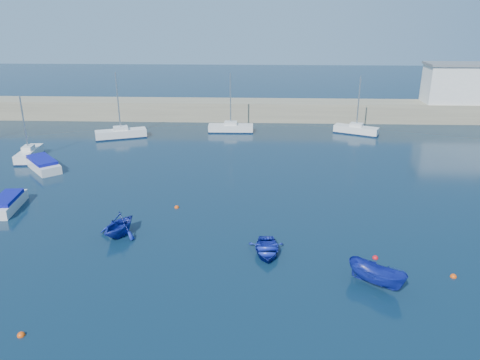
{
  "coord_description": "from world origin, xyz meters",
  "views": [
    {
      "loc": [
        2.37,
        -18.94,
        15.18
      ],
      "look_at": [
        0.9,
        17.19,
        1.6
      ],
      "focal_mm": 35.0,
      "sensor_mm": 36.0,
      "label": 1
    }
  ],
  "objects_px": {
    "motorboat_2": "(43,164)",
    "dinghy_right": "(377,275)",
    "harbor_office": "(463,84)",
    "motorboat_1": "(8,203)",
    "sailboat_5": "(121,133)",
    "sailboat_6": "(231,128)",
    "dinghy_center": "(267,249)",
    "sailboat_7": "(356,130)",
    "dinghy_left": "(119,225)",
    "sailboat_3": "(29,154)"
  },
  "relations": [
    {
      "from": "motorboat_1",
      "to": "dinghy_right",
      "type": "distance_m",
      "value": 28.32
    },
    {
      "from": "sailboat_5",
      "to": "motorboat_1",
      "type": "distance_m",
      "value": 21.43
    },
    {
      "from": "motorboat_2",
      "to": "dinghy_right",
      "type": "height_order",
      "value": "dinghy_right"
    },
    {
      "from": "sailboat_3",
      "to": "sailboat_6",
      "type": "height_order",
      "value": "sailboat_6"
    },
    {
      "from": "harbor_office",
      "to": "sailboat_6",
      "type": "xyz_separation_m",
      "value": [
        -31.15,
        -7.27,
        -4.56
      ]
    },
    {
      "from": "dinghy_left",
      "to": "motorboat_1",
      "type": "bearing_deg",
      "value": 178.07
    },
    {
      "from": "dinghy_right",
      "to": "sailboat_5",
      "type": "bearing_deg",
      "value": 77.05
    },
    {
      "from": "dinghy_center",
      "to": "dinghy_right",
      "type": "xyz_separation_m",
      "value": [
        6.24,
        -3.43,
        0.35
      ]
    },
    {
      "from": "sailboat_3",
      "to": "sailboat_6",
      "type": "xyz_separation_m",
      "value": [
        20.44,
        11.9,
        -0.02
      ]
    },
    {
      "from": "sailboat_7",
      "to": "dinghy_right",
      "type": "distance_m",
      "value": 34.49
    },
    {
      "from": "sailboat_5",
      "to": "motorboat_1",
      "type": "xyz_separation_m",
      "value": [
        -3.07,
        -21.21,
        -0.05
      ]
    },
    {
      "from": "sailboat_3",
      "to": "dinghy_right",
      "type": "bearing_deg",
      "value": -40.48
    },
    {
      "from": "motorboat_1",
      "to": "dinghy_left",
      "type": "relative_size",
      "value": 1.43
    },
    {
      "from": "harbor_office",
      "to": "sailboat_3",
      "type": "relative_size",
      "value": 1.52
    },
    {
      "from": "sailboat_5",
      "to": "dinghy_center",
      "type": "bearing_deg",
      "value": -168.46
    },
    {
      "from": "sailboat_6",
      "to": "dinghy_center",
      "type": "distance_m",
      "value": 31.16
    },
    {
      "from": "harbor_office",
      "to": "dinghy_left",
      "type": "distance_m",
      "value": 51.96
    },
    {
      "from": "sailboat_5",
      "to": "dinghy_left",
      "type": "height_order",
      "value": "sailboat_5"
    },
    {
      "from": "motorboat_2",
      "to": "harbor_office",
      "type": "bearing_deg",
      "value": -17.08
    },
    {
      "from": "sailboat_6",
      "to": "dinghy_center",
      "type": "xyz_separation_m",
      "value": [
        4.16,
        -30.88,
        -0.2
      ]
    },
    {
      "from": "sailboat_5",
      "to": "sailboat_3",
      "type": "bearing_deg",
      "value": 118.79
    },
    {
      "from": "motorboat_1",
      "to": "dinghy_center",
      "type": "xyz_separation_m",
      "value": [
        20.35,
        -6.31,
        -0.17
      ]
    },
    {
      "from": "dinghy_center",
      "to": "dinghy_right",
      "type": "bearing_deg",
      "value": -30.03
    },
    {
      "from": "sailboat_3",
      "to": "sailboat_7",
      "type": "xyz_separation_m",
      "value": [
        36.17,
        11.65,
        -0.02
      ]
    },
    {
      "from": "sailboat_7",
      "to": "dinghy_center",
      "type": "bearing_deg",
      "value": -175.26
    },
    {
      "from": "sailboat_6",
      "to": "dinghy_right",
      "type": "height_order",
      "value": "sailboat_6"
    },
    {
      "from": "harbor_office",
      "to": "dinghy_left",
      "type": "height_order",
      "value": "harbor_office"
    },
    {
      "from": "sailboat_5",
      "to": "dinghy_right",
      "type": "height_order",
      "value": "sailboat_5"
    },
    {
      "from": "sailboat_5",
      "to": "sailboat_7",
      "type": "distance_m",
      "value": 29.02
    },
    {
      "from": "harbor_office",
      "to": "motorboat_1",
      "type": "bearing_deg",
      "value": -146.08
    },
    {
      "from": "dinghy_right",
      "to": "motorboat_2",
      "type": "bearing_deg",
      "value": 95.23
    },
    {
      "from": "harbor_office",
      "to": "dinghy_right",
      "type": "xyz_separation_m",
      "value": [
        -20.75,
        -41.59,
        -4.41
      ]
    },
    {
      "from": "sailboat_3",
      "to": "sailboat_7",
      "type": "distance_m",
      "value": 38.0
    },
    {
      "from": "motorboat_1",
      "to": "motorboat_2",
      "type": "height_order",
      "value": "motorboat_2"
    },
    {
      "from": "sailboat_6",
      "to": "dinghy_center",
      "type": "bearing_deg",
      "value": -173.22
    },
    {
      "from": "harbor_office",
      "to": "sailboat_5",
      "type": "height_order",
      "value": "sailboat_5"
    },
    {
      "from": "sailboat_3",
      "to": "dinghy_left",
      "type": "xyz_separation_m",
      "value": [
        14.34,
        -16.81,
        0.28
      ]
    },
    {
      "from": "sailboat_7",
      "to": "motorboat_1",
      "type": "bearing_deg",
      "value": 152.74
    },
    {
      "from": "sailboat_7",
      "to": "motorboat_2",
      "type": "distance_m",
      "value": 36.49
    },
    {
      "from": "harbor_office",
      "to": "sailboat_7",
      "type": "relative_size",
      "value": 1.39
    },
    {
      "from": "sailboat_7",
      "to": "dinghy_right",
      "type": "bearing_deg",
      "value": -163.47
    },
    {
      "from": "sailboat_5",
      "to": "dinghy_right",
      "type": "relative_size",
      "value": 2.21
    },
    {
      "from": "harbor_office",
      "to": "dinghy_center",
      "type": "bearing_deg",
      "value": -125.28
    },
    {
      "from": "motorboat_1",
      "to": "sailboat_6",
      "type": "bearing_deg",
      "value": 50.45
    },
    {
      "from": "sailboat_5",
      "to": "dinghy_left",
      "type": "xyz_separation_m",
      "value": [
        7.02,
        -25.34,
        0.28
      ]
    },
    {
      "from": "sailboat_7",
      "to": "motorboat_1",
      "type": "height_order",
      "value": "sailboat_7"
    },
    {
      "from": "motorboat_1",
      "to": "sailboat_3",
      "type": "bearing_deg",
      "value": 102.36
    },
    {
      "from": "sailboat_7",
      "to": "dinghy_right",
      "type": "xyz_separation_m",
      "value": [
        -5.33,
        -34.07,
        0.15
      ]
    },
    {
      "from": "sailboat_6",
      "to": "motorboat_1",
      "type": "height_order",
      "value": "sailboat_6"
    },
    {
      "from": "dinghy_center",
      "to": "dinghy_left",
      "type": "distance_m",
      "value": 10.5
    }
  ]
}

